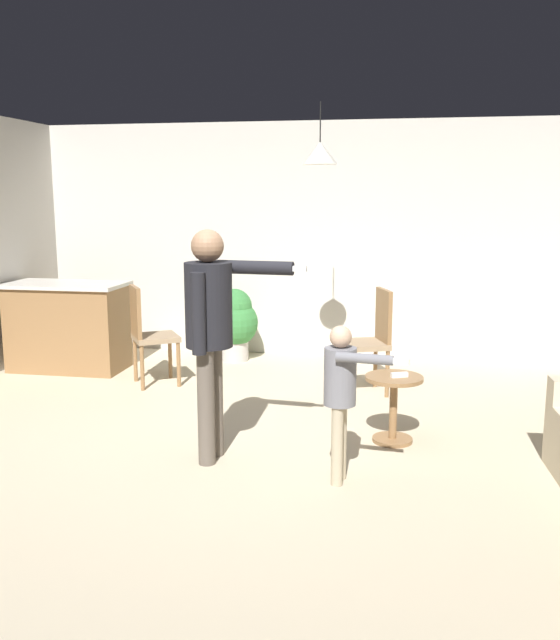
{
  "coord_description": "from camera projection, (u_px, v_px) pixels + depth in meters",
  "views": [
    {
      "loc": [
        1.09,
        -4.69,
        1.87
      ],
      "look_at": [
        0.25,
        -0.03,
        1.0
      ],
      "focal_mm": 38.21,
      "sensor_mm": 36.0,
      "label": 1
    }
  ],
  "objects": [
    {
      "name": "person_child",
      "position": [
        341.0,
        386.0,
        4.39
      ],
      "size": [
        0.54,
        0.35,
        1.05
      ],
      "rotation": [
        0.0,
        0.0,
        -1.7
      ],
      "color": "tan",
      "rests_on": "ground"
    },
    {
      "name": "potted_plant_corner",
      "position": [
        234.0,
        321.0,
        7.76
      ],
      "size": [
        0.54,
        0.54,
        0.83
      ],
      "color": "#B7B2AD",
      "rests_on": "ground"
    },
    {
      "name": "person_adult",
      "position": [
        211.0,
        320.0,
        4.71
      ],
      "size": [
        0.83,
        0.48,
        1.64
      ],
      "rotation": [
        0.0,
        0.0,
        -1.65
      ],
      "color": "#60564C",
      "rests_on": "ground"
    },
    {
      "name": "ground",
      "position": [
        248.0,
        450.0,
        5.07
      ],
      "size": [
        7.68,
        7.68,
        0.0
      ],
      "primitive_type": "plane",
      "color": "beige"
    },
    {
      "name": "ceiling_light_pendant",
      "position": [
        320.0,
        153.0,
        6.18
      ],
      "size": [
        0.32,
        0.32,
        0.55
      ],
      "color": "silver"
    },
    {
      "name": "dining_chair_by_counter",
      "position": [
        371.0,
        337.0,
        6.46
      ],
      "size": [
        0.54,
        0.54,
        1.0
      ],
      "rotation": [
        0.0,
        0.0,
        1.93
      ],
      "color": "olive",
      "rests_on": "ground"
    },
    {
      "name": "side_table_by_couch",
      "position": [
        394.0,
        401.0,
        5.19
      ],
      "size": [
        0.44,
        0.44,
        0.52
      ],
      "color": "olive",
      "rests_on": "ground"
    },
    {
      "name": "wall_back",
      "position": [
        308.0,
        241.0,
        7.92
      ],
      "size": [
        6.4,
        0.1,
        2.7
      ],
      "primitive_type": "cube",
      "color": "beige",
      "rests_on": "ground"
    },
    {
      "name": "dining_chair_near_wall",
      "position": [
        148.0,
        331.0,
        6.73
      ],
      "size": [
        0.58,
        0.58,
        1.0
      ],
      "rotation": [
        0.0,
        0.0,
        5.28
      ],
      "color": "olive",
      "rests_on": "ground"
    },
    {
      "name": "spare_remote_on_table",
      "position": [
        399.0,
        375.0,
        5.12
      ],
      "size": [
        0.13,
        0.08,
        0.04
      ],
      "primitive_type": "cube",
      "rotation": [
        0.0,
        0.0,
        1.98
      ],
      "color": "white",
      "rests_on": "side_table_by_couch"
    },
    {
      "name": "kitchen_counter",
      "position": [
        68.0,
        326.0,
        7.35
      ],
      "size": [
        1.26,
        0.66,
        0.95
      ],
      "color": "olive",
      "rests_on": "ground"
    }
  ]
}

